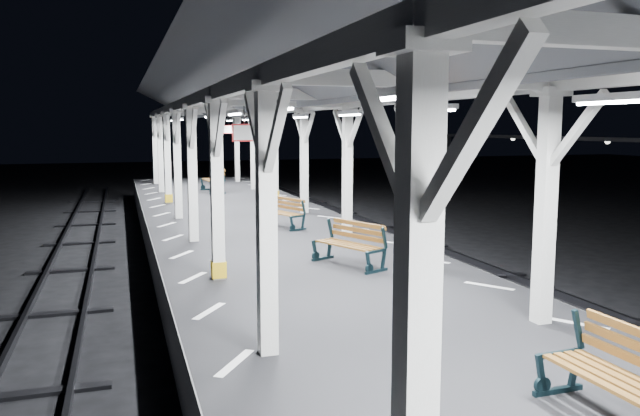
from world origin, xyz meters
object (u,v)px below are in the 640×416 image
bench_near (628,377)px  bench_extra (215,179)px  bench_far (285,212)px  bench_mid (352,243)px

bench_near → bench_extra: bearing=90.0°
bench_near → bench_far: (-0.10, 12.28, -0.05)m
bench_near → bench_mid: size_ratio=0.98×
bench_near → bench_mid: (-0.03, 7.18, -0.02)m
bench_extra → bench_near: bearing=-92.8°
bench_near → bench_extra: size_ratio=0.87×
bench_mid → bench_far: 5.11m
bench_far → bench_extra: bearing=71.2°
bench_near → bench_extra: 22.26m
bench_near → bench_far: 12.28m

